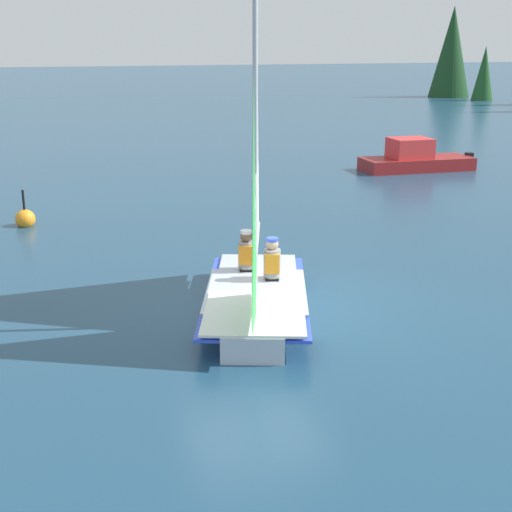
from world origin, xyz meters
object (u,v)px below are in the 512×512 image
Objects in this scene: sailboat_main at (256,268)px; sailor_helm at (272,267)px; sailor_crew at (246,258)px; buoy_marker at (25,219)px; motorboat_distant at (415,159)px.

sailor_helm is (-0.42, 0.44, -0.16)m from sailboat_main.
sailor_helm is 0.69m from sailor_crew.
buoy_marker is at bearing -129.65° from sailor_crew.
sailor_helm is 14.58m from motorboat_distant.
buoy_marker is (-6.45, -3.74, -0.45)m from sailor_crew.
sailor_helm is 1.00× the size of sailor_crew.
sailor_crew is (-1.06, 0.17, -0.16)m from sailboat_main.
sailor_helm is at bearing 52.76° from motorboat_distant.
sailor_helm is at bearing 29.47° from buoy_marker.
sailboat_main is 5.69× the size of buoy_marker.
sailor_helm reaches higher than motorboat_distant.
sailboat_main is 4.85× the size of sailor_helm.
sailboat_main is 1.32× the size of motorboat_distant.
buoy_marker is at bearing -134.34° from sailboat_main.
sailboat_main reaches higher than buoy_marker.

